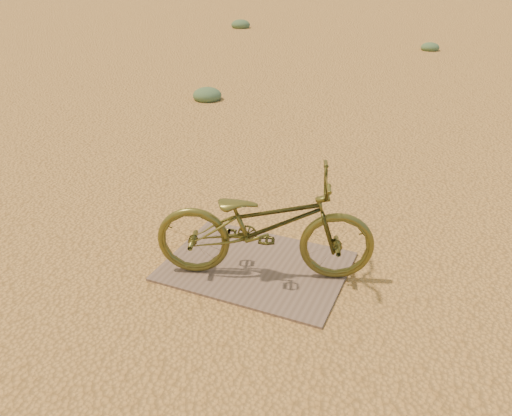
% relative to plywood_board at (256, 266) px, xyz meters
% --- Properties ---
extents(ground, '(120.00, 120.00, 0.00)m').
position_rel_plywood_board_xyz_m(ground, '(-0.45, 0.20, -0.01)').
color(ground, '#BB8945').
rests_on(ground, ground).
extents(plywood_board, '(1.52, 1.10, 0.02)m').
position_rel_plywood_board_xyz_m(plywood_board, '(0.00, 0.00, 0.00)').
color(plywood_board, brown).
rests_on(plywood_board, ground).
extents(bicycle, '(1.87, 1.17, 0.93)m').
position_rel_plywood_board_xyz_m(bicycle, '(0.11, -0.08, 0.47)').
color(bicycle, '#514F1D').
rests_on(bicycle, plywood_board).
extents(kale_a, '(0.53, 0.53, 0.29)m').
position_rel_plywood_board_xyz_m(kale_a, '(-3.03, 4.70, -0.01)').
color(kale_a, '#526E49').
rests_on(kale_a, ground).
extents(kale_b, '(0.50, 0.50, 0.28)m').
position_rel_plywood_board_xyz_m(kale_b, '(0.15, 11.77, -0.01)').
color(kale_b, '#526E49').
rests_on(kale_b, ground).
extents(kale_c, '(0.67, 0.67, 0.37)m').
position_rel_plywood_board_xyz_m(kale_c, '(-6.65, 13.87, -0.01)').
color(kale_c, '#526E49').
rests_on(kale_c, ground).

